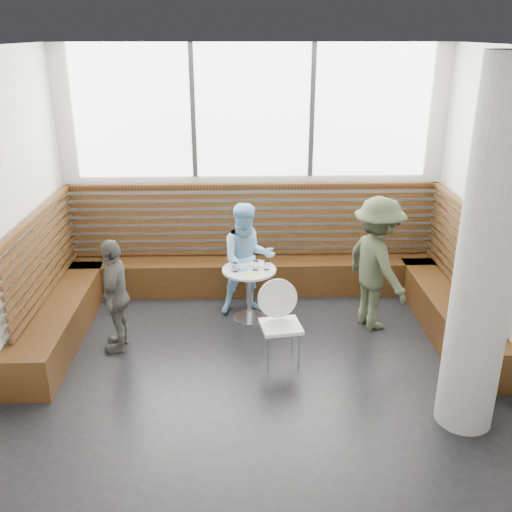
{
  "coord_description": "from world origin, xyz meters",
  "views": [
    {
      "loc": [
        -0.17,
        -4.86,
        3.32
      ],
      "look_at": [
        0.0,
        1.0,
        1.0
      ],
      "focal_mm": 40.0,
      "sensor_mm": 36.0,
      "label": 1
    }
  ],
  "objects_px": {
    "concrete_column": "(488,257)",
    "child_left": "(116,295)",
    "cafe_table": "(249,283)",
    "adult_man": "(377,264)",
    "child_back": "(247,259)",
    "cafe_chair": "(280,316)"
  },
  "relations": [
    {
      "from": "concrete_column",
      "to": "child_left",
      "type": "xyz_separation_m",
      "value": [
        -3.39,
        1.39,
        -0.96
      ]
    },
    {
      "from": "concrete_column",
      "to": "cafe_table",
      "type": "xyz_separation_m",
      "value": [
        -1.92,
        2.02,
        -1.12
      ]
    },
    {
      "from": "adult_man",
      "to": "cafe_table",
      "type": "bearing_deg",
      "value": 60.97
    },
    {
      "from": "adult_man",
      "to": "child_back",
      "type": "bearing_deg",
      "value": 53.51
    },
    {
      "from": "concrete_column",
      "to": "cafe_chair",
      "type": "xyz_separation_m",
      "value": [
        -1.61,
        1.08,
        -1.08
      ]
    },
    {
      "from": "concrete_column",
      "to": "child_left",
      "type": "height_order",
      "value": "concrete_column"
    },
    {
      "from": "child_back",
      "to": "child_left",
      "type": "xyz_separation_m",
      "value": [
        -1.45,
        -0.84,
        -0.06
      ]
    },
    {
      "from": "child_left",
      "to": "adult_man",
      "type": "bearing_deg",
      "value": 98.51
    },
    {
      "from": "concrete_column",
      "to": "child_back",
      "type": "xyz_separation_m",
      "value": [
        -1.94,
        2.22,
        -0.89
      ]
    },
    {
      "from": "cafe_table",
      "to": "child_left",
      "type": "distance_m",
      "value": 1.61
    },
    {
      "from": "concrete_column",
      "to": "child_left",
      "type": "distance_m",
      "value": 3.78
    },
    {
      "from": "concrete_column",
      "to": "cafe_table",
      "type": "height_order",
      "value": "concrete_column"
    },
    {
      "from": "cafe_table",
      "to": "concrete_column",
      "type": "bearing_deg",
      "value": -46.43
    },
    {
      "from": "adult_man",
      "to": "child_left",
      "type": "relative_size",
      "value": 1.24
    },
    {
      "from": "cafe_table",
      "to": "adult_man",
      "type": "relative_size",
      "value": 0.42
    },
    {
      "from": "cafe_table",
      "to": "adult_man",
      "type": "bearing_deg",
      "value": -7.69
    },
    {
      "from": "cafe_chair",
      "to": "adult_man",
      "type": "distance_m",
      "value": 1.41
    },
    {
      "from": "cafe_chair",
      "to": "child_left",
      "type": "bearing_deg",
      "value": 161.14
    },
    {
      "from": "concrete_column",
      "to": "child_left",
      "type": "bearing_deg",
      "value": 157.76
    },
    {
      "from": "child_back",
      "to": "child_left",
      "type": "bearing_deg",
      "value": -161.43
    },
    {
      "from": "cafe_table",
      "to": "child_left",
      "type": "height_order",
      "value": "child_left"
    },
    {
      "from": "concrete_column",
      "to": "adult_man",
      "type": "height_order",
      "value": "concrete_column"
    }
  ]
}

